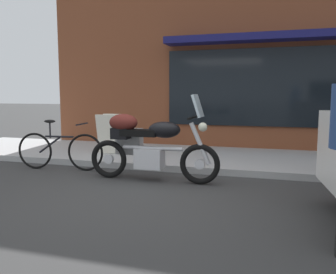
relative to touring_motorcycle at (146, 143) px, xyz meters
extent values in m
plane|color=#353535|center=(0.24, -0.70, -0.60)|extent=(80.00, 80.00, 0.00)
torus|color=black|center=(0.90, -0.03, -0.28)|extent=(0.64, 0.10, 0.64)
cylinder|color=silver|center=(0.90, -0.03, -0.28)|extent=(0.16, 0.06, 0.16)
torus|color=black|center=(-0.64, -0.04, -0.28)|extent=(0.64, 0.10, 0.64)
cylinder|color=silver|center=(-0.64, -0.04, -0.28)|extent=(0.16, 0.06, 0.16)
cube|color=silver|center=(0.08, -0.03, -0.23)|extent=(0.44, 0.30, 0.32)
cylinder|color=silver|center=(0.13, -0.03, -0.06)|extent=(1.01, 0.07, 0.06)
ellipsoid|color=black|center=(0.33, -0.03, 0.24)|extent=(0.52, 0.28, 0.26)
cube|color=black|center=(-0.09, -0.03, 0.18)|extent=(0.60, 0.25, 0.11)
cube|color=black|center=(-0.42, -0.04, 0.16)|extent=(0.28, 0.22, 0.18)
cylinder|color=silver|center=(0.90, -0.03, 0.04)|extent=(0.35, 0.07, 0.67)
cylinder|color=black|center=(0.78, -0.03, 0.44)|extent=(0.04, 0.62, 0.04)
cube|color=silver|center=(0.86, -0.03, 0.62)|extent=(0.15, 0.32, 0.35)
sphere|color=#EAEACC|center=(0.94, -0.02, 0.30)|extent=(0.14, 0.14, 0.14)
cube|color=#A7A7A7|center=(-0.37, 0.20, 0.00)|extent=(0.44, 0.20, 0.44)
cube|color=black|center=(-0.37, 0.31, 0.00)|extent=(0.37, 0.02, 0.03)
ellipsoid|color=#591E19|center=(-0.37, -0.04, 0.34)|extent=(0.48, 0.32, 0.28)
torus|color=black|center=(-1.30, 0.33, -0.26)|extent=(0.68, 0.12, 0.68)
torus|color=black|center=(-2.29, 0.21, -0.26)|extent=(0.68, 0.12, 0.68)
cylinder|color=black|center=(-1.80, 0.27, 0.02)|extent=(0.55, 0.10, 0.04)
cylinder|color=black|center=(-1.99, 0.24, -0.14)|extent=(0.43, 0.09, 0.32)
cylinder|color=black|center=(-1.97, 0.25, 0.14)|extent=(0.03, 0.03, 0.30)
ellipsoid|color=black|center=(-1.97, 0.25, 0.30)|extent=(0.23, 0.12, 0.06)
cylinder|color=black|center=(-1.35, 0.32, 0.26)|extent=(0.08, 0.48, 0.03)
cube|color=silver|center=(-1.39, 1.48, -0.06)|extent=(0.55, 0.18, 0.84)
cube|color=silver|center=(-1.39, 1.70, -0.06)|extent=(0.55, 0.18, 0.84)
camera|label=1|loc=(2.01, -5.31, 0.79)|focal=37.77mm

